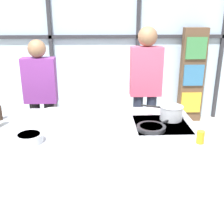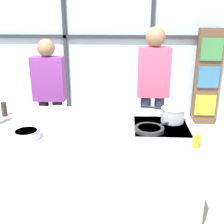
{
  "view_description": "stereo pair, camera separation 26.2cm",
  "coord_description": "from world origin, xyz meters",
  "px_view_note": "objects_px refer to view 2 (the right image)",
  "views": [
    {
      "loc": [
        0.1,
        -2.55,
        1.98
      ],
      "look_at": [
        0.21,
        0.1,
        1.01
      ],
      "focal_mm": 45.0,
      "sensor_mm": 36.0,
      "label": 1
    },
    {
      "loc": [
        0.36,
        -2.55,
        1.98
      ],
      "look_at": [
        0.21,
        0.1,
        1.01
      ],
      "focal_mm": 45.0,
      "sensor_mm": 36.0,
      "label": 2
    }
  ],
  "objects_px": {
    "mixing_bowl": "(26,134)",
    "pepper_grinder": "(4,109)",
    "white_plate": "(56,110)",
    "frying_pan": "(150,129)",
    "spectator_center_left": "(153,85)",
    "saucepan": "(172,114)",
    "juice_glass_near": "(197,141)",
    "spectator_far_left": "(50,92)"
  },
  "relations": [
    {
      "from": "mixing_bowl",
      "to": "white_plate",
      "type": "bearing_deg",
      "value": 84.05
    },
    {
      "from": "frying_pan",
      "to": "pepper_grinder",
      "type": "distance_m",
      "value": 1.55
    },
    {
      "from": "mixing_bowl",
      "to": "spectator_center_left",
      "type": "bearing_deg",
      "value": 49.58
    },
    {
      "from": "pepper_grinder",
      "to": "mixing_bowl",
      "type": "bearing_deg",
      "value": -51.75
    },
    {
      "from": "white_plate",
      "to": "pepper_grinder",
      "type": "distance_m",
      "value": 0.55
    },
    {
      "from": "mixing_bowl",
      "to": "juice_glass_near",
      "type": "xyz_separation_m",
      "value": [
        1.45,
        -0.08,
        0.01
      ]
    },
    {
      "from": "mixing_bowl",
      "to": "pepper_grinder",
      "type": "distance_m",
      "value": 0.69
    },
    {
      "from": "frying_pan",
      "to": "white_plate",
      "type": "bearing_deg",
      "value": 152.87
    },
    {
      "from": "pepper_grinder",
      "to": "saucepan",
      "type": "bearing_deg",
      "value": -2.05
    },
    {
      "from": "white_plate",
      "to": "juice_glass_near",
      "type": "distance_m",
      "value": 1.61
    },
    {
      "from": "spectator_center_left",
      "to": "saucepan",
      "type": "height_order",
      "value": "spectator_center_left"
    },
    {
      "from": "frying_pan",
      "to": "saucepan",
      "type": "relative_size",
      "value": 1.02
    },
    {
      "from": "spectator_far_left",
      "to": "mixing_bowl",
      "type": "height_order",
      "value": "spectator_far_left"
    },
    {
      "from": "spectator_center_left",
      "to": "saucepan",
      "type": "distance_m",
      "value": 0.96
    },
    {
      "from": "mixing_bowl",
      "to": "saucepan",
      "type": "bearing_deg",
      "value": 19.74
    },
    {
      "from": "saucepan",
      "to": "spectator_far_left",
      "type": "bearing_deg",
      "value": 147.95
    },
    {
      "from": "mixing_bowl",
      "to": "pepper_grinder",
      "type": "relative_size",
      "value": 1.28
    },
    {
      "from": "frying_pan",
      "to": "mixing_bowl",
      "type": "xyz_separation_m",
      "value": [
        -1.09,
        -0.23,
        0.02
      ]
    },
    {
      "from": "spectator_far_left",
      "to": "juice_glass_near",
      "type": "relative_size",
      "value": 14.89
    },
    {
      "from": "saucepan",
      "to": "mixing_bowl",
      "type": "distance_m",
      "value": 1.42
    },
    {
      "from": "saucepan",
      "to": "white_plate",
      "type": "xyz_separation_m",
      "value": [
        -1.26,
        0.28,
        -0.07
      ]
    },
    {
      "from": "frying_pan",
      "to": "white_plate",
      "type": "relative_size",
      "value": 1.59
    },
    {
      "from": "white_plate",
      "to": "juice_glass_near",
      "type": "xyz_separation_m",
      "value": [
        1.37,
        -0.83,
        0.05
      ]
    },
    {
      "from": "spectator_center_left",
      "to": "mixing_bowl",
      "type": "relative_size",
      "value": 7.68
    },
    {
      "from": "saucepan",
      "to": "pepper_grinder",
      "type": "bearing_deg",
      "value": 177.95
    },
    {
      "from": "frying_pan",
      "to": "white_plate",
      "type": "distance_m",
      "value": 1.14
    },
    {
      "from": "spectator_far_left",
      "to": "spectator_center_left",
      "type": "bearing_deg",
      "value": -180.0
    },
    {
      "from": "white_plate",
      "to": "frying_pan",
      "type": "bearing_deg",
      "value": -27.13
    },
    {
      "from": "spectator_far_left",
      "to": "spectator_center_left",
      "type": "distance_m",
      "value": 1.4
    },
    {
      "from": "frying_pan",
      "to": "mixing_bowl",
      "type": "height_order",
      "value": "mixing_bowl"
    },
    {
      "from": "spectator_center_left",
      "to": "pepper_grinder",
      "type": "height_order",
      "value": "spectator_center_left"
    },
    {
      "from": "saucepan",
      "to": "juice_glass_near",
      "type": "xyz_separation_m",
      "value": [
        0.12,
        -0.56,
        -0.02
      ]
    },
    {
      "from": "spectator_far_left",
      "to": "saucepan",
      "type": "distance_m",
      "value": 1.79
    },
    {
      "from": "white_plate",
      "to": "pepper_grinder",
      "type": "relative_size",
      "value": 1.48
    },
    {
      "from": "spectator_far_left",
      "to": "pepper_grinder",
      "type": "bearing_deg",
      "value": 74.55
    },
    {
      "from": "juice_glass_near",
      "to": "spectator_center_left",
      "type": "bearing_deg",
      "value": 98.87
    },
    {
      "from": "white_plate",
      "to": "pepper_grinder",
      "type": "bearing_deg",
      "value": -157.25
    },
    {
      "from": "spectator_far_left",
      "to": "frying_pan",
      "type": "xyz_separation_m",
      "value": [
        1.28,
        -1.2,
        0.0
      ]
    },
    {
      "from": "white_plate",
      "to": "spectator_far_left",
      "type": "bearing_deg",
      "value": 111.13
    },
    {
      "from": "spectator_center_left",
      "to": "juice_glass_near",
      "type": "height_order",
      "value": "spectator_center_left"
    },
    {
      "from": "frying_pan",
      "to": "white_plate",
      "type": "height_order",
      "value": "frying_pan"
    },
    {
      "from": "spectator_center_left",
      "to": "juice_glass_near",
      "type": "relative_size",
      "value": 16.31
    }
  ]
}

